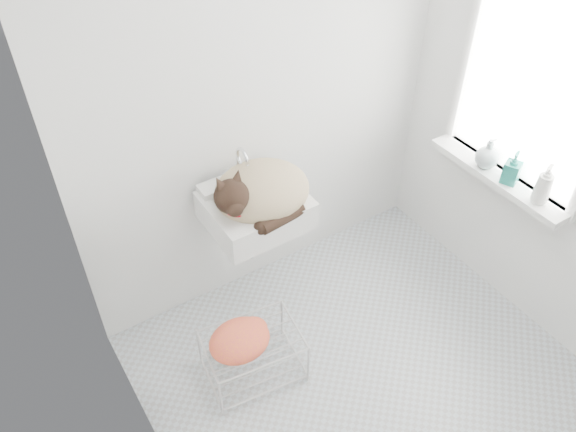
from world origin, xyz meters
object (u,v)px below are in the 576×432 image
cat (258,193)px  wire_rack (253,355)px  bottle_b (508,182)px  bottle_c (484,166)px  sink (255,198)px  bottle_a (538,201)px

cat → wire_rack: bearing=-118.1°
bottle_b → bottle_c: bearing=90.0°
sink → wire_rack: bearing=-124.6°
sink → bottle_c: 1.30m
sink → bottle_a: (1.22, -0.81, 0.00)m
cat → bottle_c: bearing=-10.7°
wire_rack → sink: bearing=55.4°
bottle_a → bottle_b: 0.20m
sink → bottle_c: sink is taller
bottle_b → bottle_c: bottle_b is taller
cat → wire_rack: 0.88m
wire_rack → bottle_c: bottle_c is taller
bottle_c → wire_rack: bearing=178.1°
wire_rack → bottle_a: 1.70m
cat → bottle_c: 1.28m
sink → wire_rack: size_ratio=1.03×
wire_rack → bottle_c: size_ratio=2.92×
bottle_a → bottle_b: bearing=90.0°
bottle_b → bottle_c: 0.17m
bottle_a → sink: bearing=146.3°
sink → bottle_c: bearing=-20.2°
wire_rack → bottle_b: 1.66m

